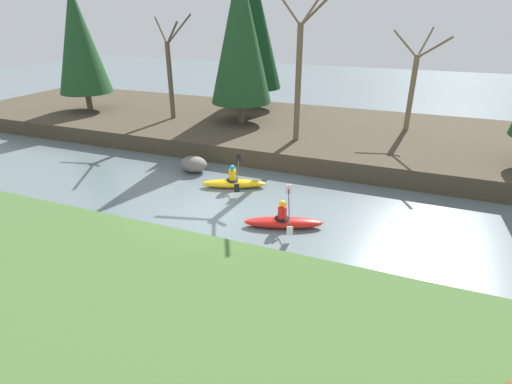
{
  "coord_description": "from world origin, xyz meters",
  "views": [
    {
      "loc": [
        6.12,
        -11.77,
        6.78
      ],
      "look_at": [
        1.04,
        1.01,
        0.55
      ],
      "focal_mm": 28.0,
      "sensor_mm": 36.0,
      "label": 1
    }
  ],
  "objects": [
    {
      "name": "bare_tree_mid_downstream",
      "position": [
        5.9,
        11.18,
        3.33
      ],
      "size": [
        2.89,
        2.85,
        5.18
      ],
      "color": "#7A664C",
      "rests_on": "riverbank_far"
    },
    {
      "name": "kayaker_middle",
      "position": [
        -0.43,
        2.26,
        0.22
      ],
      "size": [
        2.73,
        1.99,
        1.2
      ],
      "rotation": [
        0.0,
        0.0,
        0.37
      ],
      "color": "yellow",
      "rests_on": "ground"
    },
    {
      "name": "conifer_tree_far_left",
      "position": [
        -13.67,
        8.51,
        5.18
      ],
      "size": [
        3.25,
        3.25,
        7.48
      ],
      "color": "brown",
      "rests_on": "riverbank_far"
    },
    {
      "name": "kayaker_lead",
      "position": [
        2.57,
        -0.22,
        0.22
      ],
      "size": [
        2.75,
        2.01,
        1.2
      ],
      "rotation": [
        0.0,
        0.0,
        0.33
      ],
      "color": "red",
      "rests_on": "ground"
    },
    {
      "name": "riverbank_near",
      "position": [
        0.0,
        -6.4,
        0.31
      ],
      "size": [
        44.0,
        7.63,
        0.61
      ],
      "color": "#476B33",
      "rests_on": "ground"
    },
    {
      "name": "boulder_midstream",
      "position": [
        -2.94,
        3.22,
        0.36
      ],
      "size": [
        1.29,
        1.01,
        0.73
      ],
      "color": "slate",
      "rests_on": "ground"
    },
    {
      "name": "conifer_tree_mid_left",
      "position": [
        -3.18,
        9.37,
        5.66
      ],
      "size": [
        3.4,
        3.4,
        8.43
      ],
      "color": "brown",
      "rests_on": "riverbank_far"
    },
    {
      "name": "conifer_tree_left",
      "position": [
        -3.94,
        13.35,
        5.59
      ],
      "size": [
        3.44,
        3.44,
        8.14
      ],
      "color": "#7A664C",
      "rests_on": "riverbank_far"
    },
    {
      "name": "riverbank_far",
      "position": [
        0.0,
        10.0,
        0.44
      ],
      "size": [
        44.0,
        10.76,
        0.88
      ],
      "color": "#473D2D",
      "rests_on": "ground"
    },
    {
      "name": "bare_tree_mid_upstream",
      "position": [
        0.84,
        7.11,
        4.32
      ],
      "size": [
        4.0,
        3.95,
        7.3
      ],
      "color": "brown",
      "rests_on": "riverbank_far"
    },
    {
      "name": "ground_plane",
      "position": [
        0.0,
        0.0,
        0.0
      ],
      "size": [
        90.0,
        90.0,
        0.0
      ],
      "primitive_type": "plane",
      "color": "slate"
    },
    {
      "name": "bare_tree_upstream",
      "position": [
        -7.38,
        8.72,
        3.62
      ],
      "size": [
        3.22,
        3.18,
        5.81
      ],
      "color": "brown",
      "rests_on": "riverbank_far"
    }
  ]
}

